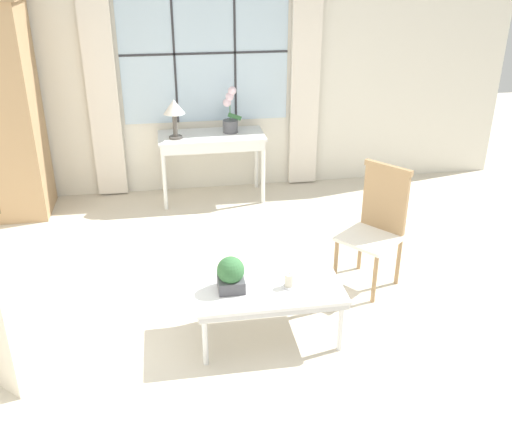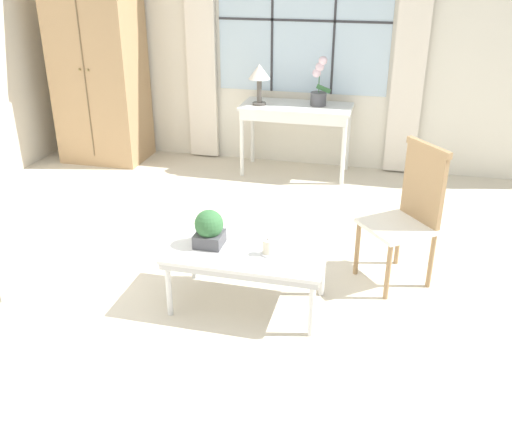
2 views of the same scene
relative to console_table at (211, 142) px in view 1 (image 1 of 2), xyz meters
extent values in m
plane|color=beige|center=(-0.01, -2.67, -0.67)|extent=(14.00, 14.00, 0.00)
cube|color=silver|center=(-0.01, 0.36, 0.73)|extent=(7.20, 0.06, 2.80)
cube|color=silver|center=(-0.01, 0.33, 0.91)|extent=(1.86, 0.01, 1.52)
cube|color=#2D2D33|center=(-0.35, 0.32, 0.91)|extent=(0.02, 0.02, 1.52)
cube|color=#2D2D33|center=(0.32, 0.32, 0.91)|extent=(0.02, 0.02, 1.52)
cube|color=#2D2D33|center=(-0.01, 0.32, 0.91)|extent=(1.86, 0.02, 0.02)
cube|color=silver|center=(-1.15, 0.28, 0.60)|extent=(0.34, 0.06, 2.50)
cube|color=silver|center=(1.12, 0.28, 0.60)|extent=(0.34, 0.06, 2.50)
cube|color=white|center=(0.00, 0.00, 0.07)|extent=(1.17, 0.55, 0.03)
cube|color=white|center=(0.00, 0.00, 0.01)|extent=(1.13, 0.53, 0.10)
cylinder|color=white|center=(-0.55, -0.23, -0.31)|extent=(0.04, 0.04, 0.73)
cylinder|color=white|center=(0.55, -0.23, -0.31)|extent=(0.04, 0.04, 0.73)
cylinder|color=white|center=(-0.55, 0.23, -0.31)|extent=(0.04, 0.04, 0.73)
cylinder|color=white|center=(0.55, 0.23, -0.31)|extent=(0.04, 0.04, 0.73)
cylinder|color=#4C4742|center=(-0.39, -0.08, 0.10)|extent=(0.14, 0.14, 0.02)
cylinder|color=#4C4742|center=(-0.39, -0.08, 0.24)|extent=(0.05, 0.05, 0.25)
cone|color=white|center=(-0.39, -0.08, 0.44)|extent=(0.23, 0.23, 0.15)
cylinder|color=#4C4C51|center=(0.22, 0.05, 0.16)|extent=(0.17, 0.17, 0.14)
cylinder|color=#336638|center=(0.22, 0.05, 0.40)|extent=(0.01, 0.01, 0.36)
cube|color=#336638|center=(0.27, 0.05, 0.26)|extent=(0.16, 0.02, 0.09)
sphere|color=silver|center=(0.19, 0.06, 0.42)|extent=(0.09, 0.09, 0.09)
sphere|color=silver|center=(0.22, 0.06, 0.49)|extent=(0.09, 0.09, 0.09)
sphere|color=silver|center=(0.25, 0.06, 0.55)|extent=(0.09, 0.09, 0.09)
cube|color=beige|center=(-1.52, -2.45, -0.47)|extent=(1.24, 1.24, 0.42)
cube|color=beige|center=(-1.75, -2.23, -0.40)|extent=(0.78, 0.81, 0.56)
cube|color=beige|center=(-1.29, -2.66, -0.40)|extent=(0.78, 0.81, 0.56)
cube|color=white|center=(1.12, -2.10, -0.23)|extent=(0.62, 0.62, 0.03)
cube|color=#9E7A51|center=(1.27, -1.97, 0.06)|extent=(0.28, 0.34, 0.54)
cube|color=#9E7A51|center=(1.27, -1.97, 0.34)|extent=(0.30, 0.36, 0.05)
cylinder|color=#9E7A51|center=(1.09, -2.36, -0.46)|extent=(0.04, 0.04, 0.43)
cylinder|color=#9E7A51|center=(0.85, -2.07, -0.46)|extent=(0.04, 0.04, 0.43)
cylinder|color=#9E7A51|center=(1.38, -2.13, -0.46)|extent=(0.04, 0.04, 0.43)
cylinder|color=#9E7A51|center=(1.15, -1.83, -0.46)|extent=(0.04, 0.04, 0.43)
cube|color=silver|center=(0.16, -2.67, -0.25)|extent=(1.06, 0.59, 0.03)
cube|color=beige|center=(0.16, -2.67, -0.29)|extent=(1.04, 0.58, 0.04)
cylinder|color=silver|center=(-0.33, -2.91, -0.47)|extent=(0.04, 0.04, 0.41)
cylinder|color=silver|center=(0.64, -2.91, -0.47)|extent=(0.04, 0.04, 0.41)
cylinder|color=silver|center=(-0.33, -2.42, -0.47)|extent=(0.04, 0.04, 0.41)
cylinder|color=silver|center=(0.64, -2.42, -0.47)|extent=(0.04, 0.04, 0.41)
cube|color=#4C4C51|center=(-0.11, -2.67, -0.19)|extent=(0.19, 0.19, 0.09)
sphere|color=#336638|center=(-0.11, -2.67, -0.08)|extent=(0.20, 0.20, 0.20)
cylinder|color=silver|center=(0.30, -2.70, -0.23)|extent=(0.09, 0.09, 0.01)
cylinder|color=beige|center=(0.30, -2.70, -0.18)|extent=(0.07, 0.07, 0.10)
cylinder|color=black|center=(0.30, -2.70, -0.13)|extent=(0.00, 0.00, 0.01)
camera|label=1|loc=(-0.49, -6.09, 1.96)|focal=40.00mm
camera|label=2|loc=(1.02, -5.92, 1.58)|focal=40.00mm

